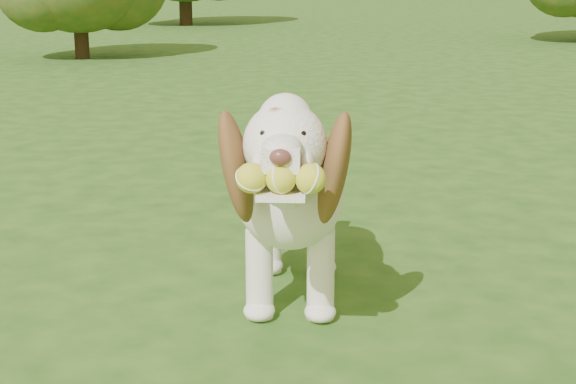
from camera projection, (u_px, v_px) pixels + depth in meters
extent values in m
plane|color=#214814|center=(278.00, 302.00, 3.14)|extent=(80.00, 80.00, 0.00)
ellipsoid|color=white|center=(293.00, 189.00, 3.14)|extent=(0.49, 0.74, 0.36)
ellipsoid|color=white|center=(290.00, 196.00, 2.88)|extent=(0.42, 0.42, 0.35)
ellipsoid|color=white|center=(296.00, 176.00, 3.37)|extent=(0.38, 0.38, 0.32)
cylinder|color=white|center=(287.00, 178.00, 2.73)|extent=(0.24, 0.31, 0.28)
sphere|color=white|center=(285.00, 145.00, 2.56)|extent=(0.29, 0.29, 0.25)
sphere|color=white|center=(285.00, 121.00, 2.56)|extent=(0.19, 0.19, 0.16)
cube|color=white|center=(282.00, 157.00, 2.43)|extent=(0.13, 0.16, 0.07)
ellipsoid|color=#592D28|center=(280.00, 157.00, 2.35)|extent=(0.07, 0.05, 0.05)
cube|color=white|center=(282.00, 193.00, 2.44)|extent=(0.16, 0.18, 0.02)
ellipsoid|color=brown|center=(236.00, 167.00, 2.60)|extent=(0.18, 0.23, 0.38)
ellipsoid|color=brown|center=(334.00, 169.00, 2.58)|extent=(0.17, 0.26, 0.38)
cylinder|color=white|center=(298.00, 157.00, 3.50)|extent=(0.10, 0.18, 0.14)
cylinder|color=white|center=(259.00, 274.00, 2.98)|extent=(0.11, 0.11, 0.31)
cylinder|color=white|center=(321.00, 275.00, 2.96)|extent=(0.11, 0.11, 0.31)
cylinder|color=white|center=(269.00, 234.00, 3.41)|extent=(0.11, 0.11, 0.31)
cylinder|color=white|center=(323.00, 234.00, 3.40)|extent=(0.11, 0.11, 0.31)
sphere|color=#D1D339|center=(251.00, 178.00, 2.39)|extent=(0.10, 0.10, 0.08)
sphere|color=#D1D339|center=(281.00, 178.00, 2.39)|extent=(0.10, 0.10, 0.08)
sphere|color=#D1D339|center=(311.00, 179.00, 2.38)|extent=(0.10, 0.10, 0.08)
cylinder|color=#382314|center=(81.00, 36.00, 10.83)|extent=(0.18, 0.18, 0.57)
cylinder|color=#382314|center=(186.00, 4.00, 16.39)|extent=(0.24, 0.24, 0.77)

